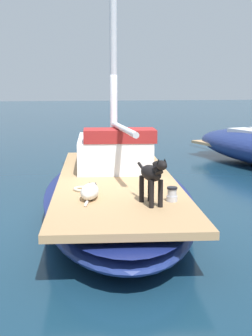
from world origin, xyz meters
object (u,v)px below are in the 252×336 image
(dog_black, at_px, (152,175))
(dog_white, at_px, (90,191))
(coiled_rope, at_px, (84,189))
(deck_winch, at_px, (172,195))
(sailboat_main, at_px, (116,195))

(dog_black, height_order, dog_white, dog_black)
(dog_black, height_order, coiled_rope, dog_black)
(dog_white, bearing_deg, coiled_rope, 94.10)
(deck_winch, height_order, coiled_rope, deck_winch)
(sailboat_main, distance_m, dog_white, 1.68)
(sailboat_main, relative_size, coiled_rope, 23.05)
(dog_black, distance_m, deck_winch, 0.49)
(coiled_rope, bearing_deg, deck_winch, -39.22)
(dog_white, distance_m, coiled_rope, 0.58)
(deck_winch, distance_m, coiled_rope, 1.53)
(sailboat_main, bearing_deg, deck_winch, -74.85)
(deck_winch, xyz_separation_m, coiled_rope, (-1.18, 0.96, -0.08))
(sailboat_main, xyz_separation_m, dog_black, (0.18, -2.06, 0.75))
(dog_white, relative_size, coiled_rope, 2.92)
(coiled_rope, bearing_deg, sailboat_main, 54.08)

